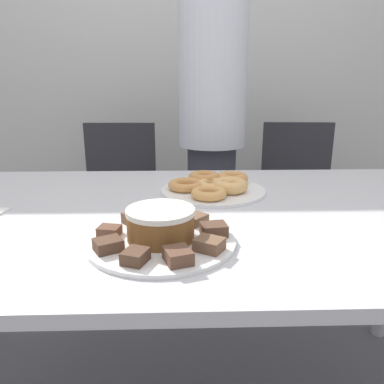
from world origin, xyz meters
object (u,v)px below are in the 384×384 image
(office_chair_right, at_px, (299,209))
(frosted_cake, at_px, (161,224))
(plate_donuts, at_px, (213,191))
(person_standing, at_px, (212,130))
(office_chair_left, at_px, (118,211))
(plate_cake, at_px, (161,241))

(office_chair_right, bearing_deg, frosted_cake, -116.96)
(frosted_cake, bearing_deg, plate_donuts, 69.27)
(person_standing, height_order, office_chair_left, person_standing)
(office_chair_right, bearing_deg, office_chair_left, -176.19)
(person_standing, xyz_separation_m, office_chair_left, (-0.50, 0.14, -0.46))
(office_chair_right, distance_m, plate_donuts, 1.02)
(office_chair_right, bearing_deg, plate_cake, -116.96)
(office_chair_left, bearing_deg, office_chair_right, 1.91)
(person_standing, height_order, plate_cake, person_standing)
(person_standing, xyz_separation_m, plate_cake, (-0.20, -1.05, -0.12))
(plate_cake, xyz_separation_m, plate_donuts, (0.15, 0.40, 0.00))
(office_chair_right, height_order, plate_cake, office_chair_right)
(person_standing, bearing_deg, plate_cake, -100.82)
(office_chair_left, distance_m, plate_cake, 1.27)
(office_chair_left, distance_m, frosted_cake, 1.29)
(plate_donuts, xyz_separation_m, frosted_cake, (-0.15, -0.40, 0.04))
(plate_donuts, bearing_deg, plate_cake, -110.73)
(office_chair_left, height_order, frosted_cake, office_chair_left)
(office_chair_left, xyz_separation_m, frosted_cake, (0.30, -1.19, 0.38))
(person_standing, relative_size, office_chair_right, 1.86)
(plate_cake, distance_m, frosted_cake, 0.04)
(person_standing, height_order, frosted_cake, person_standing)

